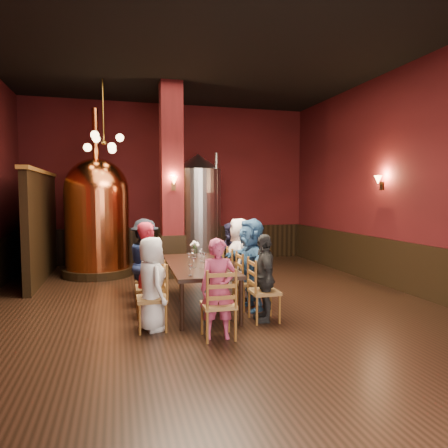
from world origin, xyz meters
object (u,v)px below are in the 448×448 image
object	(u,v)px
dining_table	(198,267)
person_0	(152,284)
person_2	(147,264)
steel_vessel	(198,210)
person_1	(149,269)
copper_kettle	(97,215)
rose_vase	(195,246)

from	to	relation	value
dining_table	person_0	size ratio (longest dim) A/B	1.80
person_2	steel_vessel	world-z (taller)	steel_vessel
steel_vessel	person_2	bearing A→B (deg)	-114.00
dining_table	person_1	bearing A→B (deg)	-158.78
person_2	copper_kettle	xyz separation A→B (m)	(-0.94, 2.97, 0.71)
person_2	copper_kettle	size ratio (longest dim) A/B	0.37
copper_kettle	rose_vase	distance (m)	3.19
person_0	steel_vessel	size ratio (longest dim) A/B	0.44
person_1	steel_vessel	distance (m)	4.78
person_2	steel_vessel	xyz separation A→B (m)	(1.67, 3.75, 0.79)
person_2	rose_vase	distance (m)	1.07
copper_kettle	person_0	bearing A→B (deg)	-77.93
person_1	copper_kettle	world-z (taller)	copper_kettle
person_2	rose_vase	bearing A→B (deg)	-78.77
dining_table	rose_vase	size ratio (longest dim) A/B	7.83
person_2	rose_vase	world-z (taller)	person_2
steel_vessel	rose_vase	world-z (taller)	steel_vessel
person_2	dining_table	bearing A→B (deg)	-126.32
person_0	copper_kettle	xyz separation A→B (m)	(-0.92, 4.29, 0.77)
steel_vessel	rose_vase	distance (m)	3.43
person_2	person_1	bearing A→B (deg)	164.90
person_2	person_0	bearing A→B (deg)	164.90
person_1	person_2	xyz separation A→B (m)	(0.01, 0.66, -0.03)
copper_kettle	dining_table	bearing A→B (deg)	-61.64
dining_table	person_0	distance (m)	1.31
copper_kettle	rose_vase	world-z (taller)	copper_kettle
person_1	dining_table	bearing A→B (deg)	-65.85
dining_table	person_1	distance (m)	0.91
copper_kettle	rose_vase	size ratio (longest dim) A/B	12.80
person_0	steel_vessel	xyz separation A→B (m)	(1.69, 5.08, 0.85)
person_0	rose_vase	size ratio (longest dim) A/B	4.34
person_1	rose_vase	distance (m)	1.48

